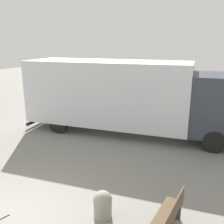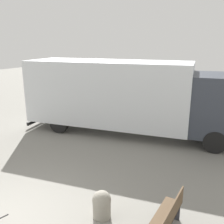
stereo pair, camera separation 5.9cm
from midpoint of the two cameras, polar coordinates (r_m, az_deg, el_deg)
The scene contains 3 objects.
delivery_truck at distance 11.45m, azimuth 2.98°, elevation 4.07°, with size 9.85×4.31×3.29m.
park_bench at distance 5.78m, azimuth 12.03°, elevation -23.25°, with size 0.40×1.74×0.91m.
bollard_near_bench at distance 6.39m, azimuth -2.42°, elevation -20.29°, with size 0.46×0.46×0.70m.
Camera 1 is at (4.71, -2.76, 4.11)m, focal length 40.00 mm.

